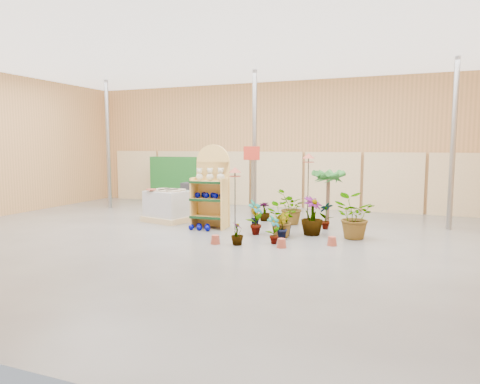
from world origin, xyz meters
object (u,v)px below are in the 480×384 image
(display_shelf, at_px, (212,190))
(pallet_stack, at_px, (168,206))
(bird_table_front, at_px, (235,172))
(potted_plant_2, at_px, (280,220))

(display_shelf, xyz_separation_m, pallet_stack, (-1.57, 0.33, -0.57))
(pallet_stack, xyz_separation_m, bird_table_front, (2.34, -0.56, 1.08))
(display_shelf, relative_size, bird_table_front, 1.35)
(potted_plant_2, bearing_deg, bird_table_front, 163.90)
(pallet_stack, distance_m, bird_table_front, 2.64)
(bird_table_front, relative_size, potted_plant_2, 1.97)
(pallet_stack, height_order, bird_table_front, bird_table_front)
(pallet_stack, distance_m, potted_plant_2, 3.79)
(display_shelf, distance_m, pallet_stack, 1.70)
(display_shelf, height_order, bird_table_front, display_shelf)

